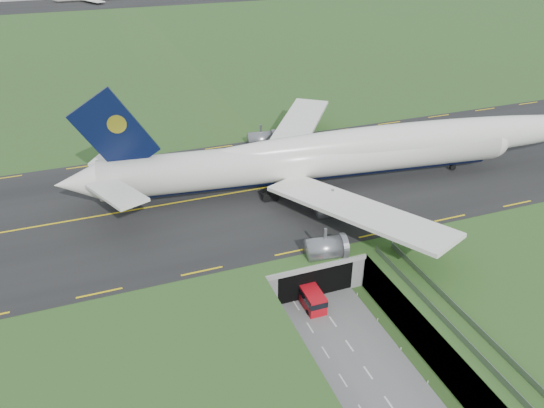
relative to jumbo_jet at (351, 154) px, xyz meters
name	(u,v)px	position (x,y,z in m)	size (l,w,h in m)	color
ground	(339,332)	(-16.47, -29.80, -11.91)	(900.00, 900.00, 0.00)	#2B5120
airfield_deck	(341,315)	(-16.47, -29.80, -8.91)	(800.00, 800.00, 6.00)	gray
trench_road	(366,371)	(-16.47, -37.30, -11.81)	(12.00, 75.00, 0.20)	slate
taxiway	(260,189)	(-16.47, 3.20, -5.82)	(800.00, 44.00, 0.18)	black
tunnel_portal	(293,248)	(-16.47, -13.09, -8.58)	(17.00, 22.30, 6.00)	gray
guideway	(511,385)	(-5.47, -48.91, -6.59)	(3.00, 53.00, 7.05)	#A8A8A3
jumbo_jet	(351,154)	(0.00, 0.00, 0.00)	(106.06, 65.71, 21.89)	white
shuttle_tram	(310,295)	(-17.88, -22.84, -10.34)	(2.77, 6.99, 2.85)	red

